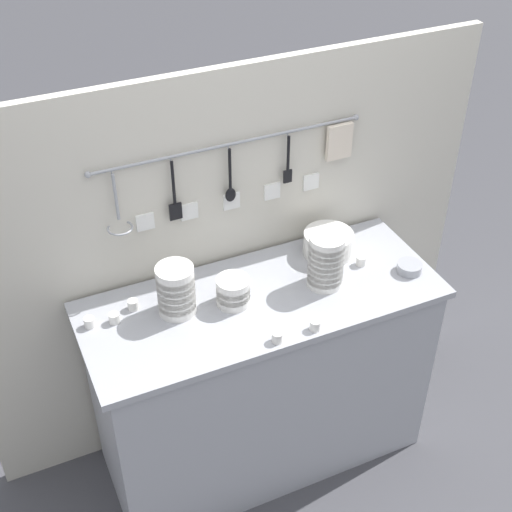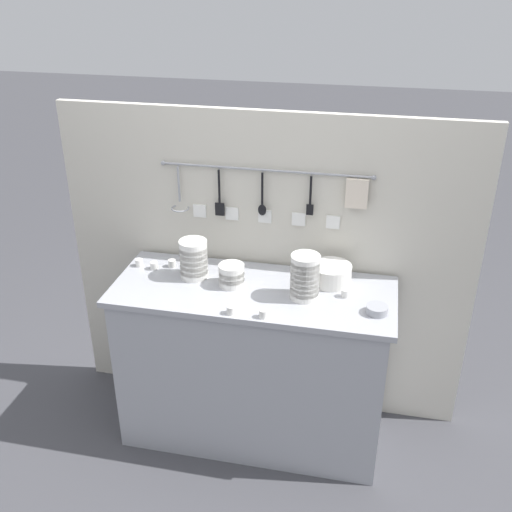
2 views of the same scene
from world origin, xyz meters
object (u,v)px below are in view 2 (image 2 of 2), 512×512
(cup_mid_row, at_px, (345,293))
(cup_beside_plates, at_px, (263,314))
(bowl_stack_nested_right, at_px, (194,259))
(cup_edge_far, at_px, (231,310))
(cup_by_caddy, at_px, (172,263))
(steel_mixing_bowl, at_px, (377,310))
(cup_centre, at_px, (154,266))
(cup_front_right, at_px, (139,263))
(bowl_stack_tall_left, at_px, (305,277))
(bowl_stack_back_corner, at_px, (232,275))
(plate_stack, at_px, (331,274))

(cup_mid_row, bearing_deg, cup_beside_plates, -143.18)
(bowl_stack_nested_right, distance_m, cup_edge_far, 0.42)
(cup_by_caddy, bearing_deg, steel_mixing_bowl, -12.43)
(cup_edge_far, height_order, cup_centre, same)
(cup_front_right, bearing_deg, cup_edge_far, -30.84)
(bowl_stack_tall_left, relative_size, cup_centre, 5.63)
(cup_mid_row, bearing_deg, cup_by_caddy, 172.65)
(steel_mixing_bowl, xyz_separation_m, cup_edge_far, (-0.67, -0.15, 0.00))
(steel_mixing_bowl, height_order, cup_edge_far, cup_edge_far)
(bowl_stack_back_corner, height_order, cup_centre, bowl_stack_back_corner)
(plate_stack, bearing_deg, bowl_stack_tall_left, -122.53)
(bowl_stack_tall_left, bearing_deg, bowl_stack_nested_right, 171.65)
(bowl_stack_back_corner, height_order, cup_by_caddy, bowl_stack_back_corner)
(cup_beside_plates, bearing_deg, bowl_stack_tall_left, 54.04)
(cup_edge_far, bearing_deg, cup_mid_row, 27.56)
(bowl_stack_nested_right, height_order, bowl_stack_tall_left, bowl_stack_tall_left)
(steel_mixing_bowl, bearing_deg, bowl_stack_tall_left, 168.32)
(cup_edge_far, distance_m, cup_beside_plates, 0.15)
(cup_by_caddy, height_order, cup_centre, same)
(bowl_stack_back_corner, relative_size, cup_front_right, 3.20)
(bowl_stack_back_corner, distance_m, steel_mixing_bowl, 0.74)
(bowl_stack_nested_right, xyz_separation_m, cup_mid_row, (0.78, -0.04, -0.08))
(cup_front_right, height_order, cup_beside_plates, same)
(bowl_stack_back_corner, relative_size, cup_by_caddy, 3.20)
(plate_stack, bearing_deg, cup_by_caddy, -179.48)
(cup_front_right, bearing_deg, bowl_stack_nested_right, -9.06)
(bowl_stack_tall_left, xyz_separation_m, cup_by_caddy, (-0.74, 0.17, -0.09))
(cup_edge_far, relative_size, cup_centre, 1.00)
(bowl_stack_tall_left, xyz_separation_m, plate_stack, (0.11, 0.18, -0.07))
(plate_stack, height_order, cup_edge_far, plate_stack)
(plate_stack, xyz_separation_m, cup_mid_row, (0.08, -0.13, -0.03))
(cup_by_caddy, distance_m, cup_front_right, 0.18)
(bowl_stack_tall_left, bearing_deg, cup_front_right, 171.40)
(bowl_stack_nested_right, height_order, cup_edge_far, bowl_stack_nested_right)
(cup_edge_far, height_order, cup_mid_row, same)
(steel_mixing_bowl, height_order, cup_by_caddy, cup_by_caddy)
(bowl_stack_back_corner, height_order, cup_mid_row, bowl_stack_back_corner)
(bowl_stack_tall_left, bearing_deg, bowl_stack_back_corner, 173.65)
(cup_beside_plates, bearing_deg, bowl_stack_back_corner, 129.65)
(bowl_stack_nested_right, relative_size, bowl_stack_tall_left, 0.90)
(bowl_stack_nested_right, height_order, steel_mixing_bowl, bowl_stack_nested_right)
(plate_stack, height_order, steel_mixing_bowl, plate_stack)
(plate_stack, relative_size, cup_mid_row, 5.13)
(bowl_stack_back_corner, distance_m, cup_front_right, 0.55)
(cup_by_caddy, xyz_separation_m, cup_centre, (-0.09, -0.04, 0.00))
(cup_edge_far, xyz_separation_m, cup_front_right, (-0.60, 0.36, 0.00))
(bowl_stack_tall_left, bearing_deg, steel_mixing_bowl, -11.68)
(cup_edge_far, bearing_deg, bowl_stack_tall_left, 34.97)
(cup_front_right, xyz_separation_m, cup_beside_plates, (0.75, -0.36, 0.00))
(bowl_stack_back_corner, bearing_deg, bowl_stack_nested_right, 168.15)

